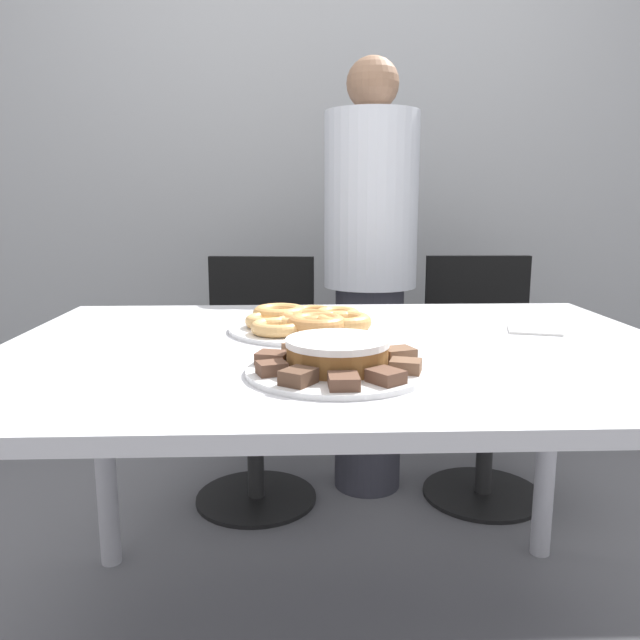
{
  "coord_description": "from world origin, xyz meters",
  "views": [
    {
      "loc": [
        -0.09,
        -1.29,
        1.07
      ],
      "look_at": [
        -0.05,
        -0.04,
        0.84
      ],
      "focal_mm": 35.0,
      "sensor_mm": 36.0,
      "label": 1
    }
  ],
  "objects_px": {
    "office_chair_right": "(483,385)",
    "plate_cake": "(337,370)",
    "frosted_cake": "(337,353)",
    "office_chair_left": "(257,387)",
    "person_standing": "(370,272)",
    "plate_donuts": "(307,328)",
    "napkin": "(535,330)"
  },
  "relations": [
    {
      "from": "office_chair_right",
      "to": "plate_cake",
      "type": "height_order",
      "value": "office_chair_right"
    },
    {
      "from": "plate_cake",
      "to": "frosted_cake",
      "type": "height_order",
      "value": "frosted_cake"
    },
    {
      "from": "office_chair_left",
      "to": "plate_cake",
      "type": "distance_m",
      "value": 1.22
    },
    {
      "from": "person_standing",
      "to": "office_chair_left",
      "type": "xyz_separation_m",
      "value": [
        -0.41,
        -0.05,
        -0.41
      ]
    },
    {
      "from": "person_standing",
      "to": "office_chair_right",
      "type": "height_order",
      "value": "person_standing"
    },
    {
      "from": "office_chair_left",
      "to": "plate_donuts",
      "type": "xyz_separation_m",
      "value": [
        0.17,
        -0.77,
        0.37
      ]
    },
    {
      "from": "plate_donuts",
      "to": "napkin",
      "type": "distance_m",
      "value": 0.53
    },
    {
      "from": "office_chair_left",
      "to": "plate_donuts",
      "type": "bearing_deg",
      "value": -71.63
    },
    {
      "from": "person_standing",
      "to": "frosted_cake",
      "type": "height_order",
      "value": "person_standing"
    },
    {
      "from": "plate_cake",
      "to": "plate_donuts",
      "type": "distance_m",
      "value": 0.38
    },
    {
      "from": "office_chair_left",
      "to": "office_chair_right",
      "type": "bearing_deg",
      "value": 5.8
    },
    {
      "from": "office_chair_left",
      "to": "frosted_cake",
      "type": "distance_m",
      "value": 1.23
    },
    {
      "from": "napkin",
      "to": "frosted_cake",
      "type": "bearing_deg",
      "value": -144.55
    },
    {
      "from": "office_chair_left",
      "to": "office_chair_right",
      "type": "height_order",
      "value": "same"
    },
    {
      "from": "office_chair_left",
      "to": "napkin",
      "type": "bearing_deg",
      "value": -42.84
    },
    {
      "from": "plate_cake",
      "to": "person_standing",
      "type": "bearing_deg",
      "value": 80.61
    },
    {
      "from": "person_standing",
      "to": "office_chair_left",
      "type": "bearing_deg",
      "value": -173.02
    },
    {
      "from": "person_standing",
      "to": "frosted_cake",
      "type": "xyz_separation_m",
      "value": [
        -0.2,
        -1.19,
        -0.01
      ]
    },
    {
      "from": "person_standing",
      "to": "frosted_cake",
      "type": "distance_m",
      "value": 1.21
    },
    {
      "from": "plate_cake",
      "to": "napkin",
      "type": "distance_m",
      "value": 0.59
    },
    {
      "from": "napkin",
      "to": "office_chair_left",
      "type": "bearing_deg",
      "value": 131.37
    },
    {
      "from": "office_chair_right",
      "to": "frosted_cake",
      "type": "xyz_separation_m",
      "value": [
        -0.62,
        -1.14,
        0.4
      ]
    },
    {
      "from": "office_chair_right",
      "to": "frosted_cake",
      "type": "height_order",
      "value": "office_chair_right"
    },
    {
      "from": "person_standing",
      "to": "napkin",
      "type": "bearing_deg",
      "value": -71.3
    },
    {
      "from": "office_chair_left",
      "to": "plate_cake",
      "type": "height_order",
      "value": "office_chair_left"
    },
    {
      "from": "office_chair_left",
      "to": "frosted_cake",
      "type": "bearing_deg",
      "value": -73.42
    },
    {
      "from": "plate_donuts",
      "to": "frosted_cake",
      "type": "height_order",
      "value": "frosted_cake"
    },
    {
      "from": "person_standing",
      "to": "plate_cake",
      "type": "height_order",
      "value": "person_standing"
    },
    {
      "from": "plate_donuts",
      "to": "person_standing",
      "type": "bearing_deg",
      "value": 73.39
    },
    {
      "from": "plate_cake",
      "to": "plate_donuts",
      "type": "bearing_deg",
      "value": 97.08
    },
    {
      "from": "office_chair_right",
      "to": "frosted_cake",
      "type": "bearing_deg",
      "value": -117.01
    },
    {
      "from": "office_chair_left",
      "to": "office_chair_right",
      "type": "relative_size",
      "value": 1.0
    }
  ]
}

